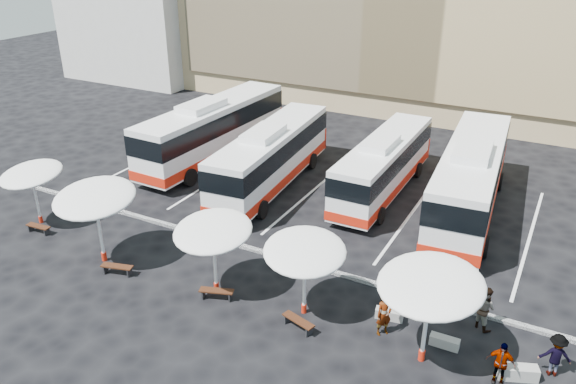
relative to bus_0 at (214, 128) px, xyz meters
The scene contains 23 objects.
ground 12.68m from the bus_0, 49.92° to the right, with size 120.00×120.00×0.00m, color black.
curb_divider 12.30m from the bus_0, 48.40° to the right, with size 34.00×0.25×0.15m, color black.
bay_lines 8.47m from the bus_0, 11.01° to the right, with size 24.15×12.00×0.01m.
bus_0 is the anchor object (origin of this frame).
bus_1 5.92m from the bus_0, 20.38° to the right, with size 3.60×12.26×3.84m.
bus_2 11.73m from the bus_0, ahead, with size 2.67×11.24×3.57m.
bus_3 16.60m from the bus_0, ahead, with size 3.86×13.35×4.18m.
sunshade_0 12.22m from the bus_0, 103.48° to the right, with size 3.54×3.57×3.25m.
sunshade_1 13.41m from the bus_0, 77.81° to the right, with size 4.39×4.42×3.79m.
sunshade_2 15.39m from the bus_0, 55.04° to the right, with size 3.36×3.40×3.40m.
sunshade_3 17.68m from the bus_0, 43.68° to the right, with size 4.27×4.29×3.36m.
sunshade_4 21.82m from the bus_0, 35.59° to the right, with size 4.38×4.42×3.78m.
wood_bench_0 12.97m from the bus_0, 99.02° to the right, with size 1.36×0.45×0.41m.
wood_bench_1 14.39m from the bus_0, 72.90° to the right, with size 1.49×0.76×0.44m.
wood_bench_2 16.08m from the bus_0, 55.01° to the right, with size 1.48×0.84×0.44m.
wood_bench_3 18.66m from the bus_0, 45.37° to the right, with size 1.45×0.74×0.43m.
conc_bench_0 19.44m from the bus_0, 34.54° to the right, with size 1.09×0.36×0.41m, color gray.
conc_bench_1 21.71m from the bus_0, 32.38° to the right, with size 1.08×0.36×0.40m, color gray.
conc_bench_2 24.16m from the bus_0, 29.94° to the right, with size 1.33×0.44×0.50m, color gray.
passenger_0 20.02m from the bus_0, 36.75° to the right, with size 0.65×0.42×1.77m, color black.
passenger_1 21.67m from the bus_0, 27.00° to the right, with size 0.88×0.69×1.82m, color black.
passenger_2 23.89m from the bus_0, 31.68° to the right, with size 0.96×0.40×1.64m, color black.
passenger_3 24.64m from the bus_0, 27.19° to the right, with size 1.07×0.61×1.65m, color black.
Camera 1 is at (12.81, -19.16, 13.98)m, focal length 35.00 mm.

